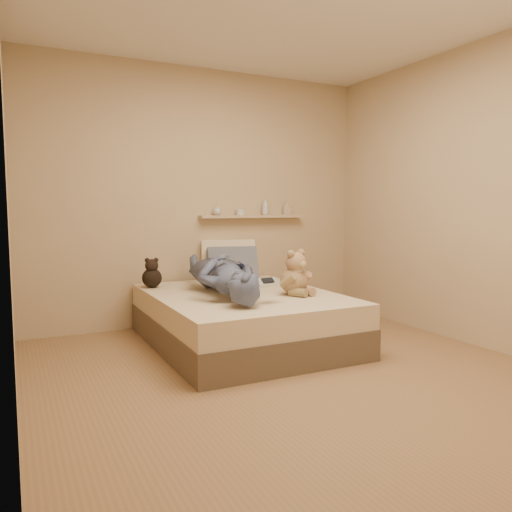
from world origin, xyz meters
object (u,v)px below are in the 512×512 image
dark_plush (152,275)px  pillow_grey (232,264)px  bed (242,318)px  person (223,274)px  pillow_cream (228,260)px  wall_shelf (253,216)px  teddy_bear (295,276)px  game_console (267,282)px

dark_plush → pillow_grey: 0.84m
bed → person: bearing=170.8°
pillow_cream → wall_shelf: wall_shelf is taller
wall_shelf → teddy_bear: bearing=-98.4°
pillow_grey → person: size_ratio=0.34×
pillow_grey → person: bearing=-119.7°
game_console → person: (-0.14, 0.55, 0.01)m
teddy_bear → person: 0.62m
pillow_cream → pillow_grey: pillow_cream is taller
bed → teddy_bear: 0.61m
game_console → teddy_bear: 0.46m
teddy_bear → pillow_cream: 1.12m
game_console → teddy_bear: size_ratio=0.50×
dark_plush → wall_shelf: 1.32m
dark_plush → wall_shelf: size_ratio=0.24×
game_console → pillow_cream: 1.38m
bed → person: person is taller
dark_plush → wall_shelf: wall_shelf is taller
teddy_bear → dark_plush: bearing=137.5°
game_console → pillow_cream: size_ratio=0.36×
teddy_bear → dark_plush: (-1.00, 0.92, -0.04)m
bed → game_console: 0.66m
dark_plush → pillow_cream: (0.86, 0.19, 0.08)m
person → pillow_cream: bearing=-107.0°
dark_plush → pillow_grey: bearing=3.6°
dark_plush → game_console: bearing=-62.4°
pillow_grey → bed: bearing=-107.1°
person → game_console: bearing=113.8°
wall_shelf → bed: bearing=-121.2°
pillow_cream → wall_shelf: 0.56m
pillow_grey → wall_shelf: bearing=33.0°
dark_plush → pillow_grey: pillow_grey is taller
teddy_bear → pillow_cream: pillow_cream is taller
bed → dark_plush: size_ratio=6.74×
game_console → wall_shelf: (0.57, 1.43, 0.48)m
game_console → dark_plush: size_ratio=0.70×
bed → pillow_grey: size_ratio=3.80×
teddy_bear → bed: bearing=143.0°
teddy_bear → pillow_grey: size_ratio=0.79×
dark_plush → pillow_grey: size_ratio=0.56×
pillow_cream → game_console: bearing=-100.4°
game_console → pillow_grey: pillow_grey is taller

